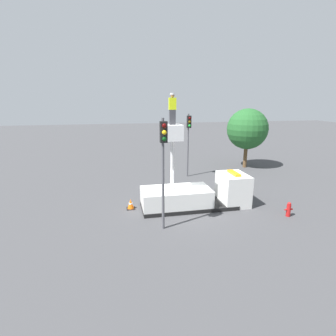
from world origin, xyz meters
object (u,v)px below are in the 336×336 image
(bucket_truck, at_px, (196,193))
(traffic_cone_rear, at_px, (131,204))
(fire_hydrant, at_px, (289,209))
(tree_left_bg, at_px, (247,129))
(traffic_light_across, at_px, (189,133))
(worker, at_px, (172,109))
(traffic_light_pole, at_px, (163,153))

(bucket_truck, distance_m, traffic_cone_rear, 4.11)
(fire_hydrant, xyz_separation_m, traffic_cone_rear, (-8.92, 2.91, -0.13))
(tree_left_bg, bearing_deg, traffic_light_across, -162.11)
(worker, bearing_deg, fire_hydrant, -20.78)
(bucket_truck, height_order, traffic_cone_rear, bucket_truck)
(traffic_cone_rear, height_order, tree_left_bg, tree_left_bg)
(fire_hydrant, distance_m, tree_left_bg, 11.92)
(worker, height_order, fire_hydrant, worker)
(traffic_light_across, xyz_separation_m, tree_left_bg, (6.49, 2.10, -0.04))
(fire_hydrant, bearing_deg, traffic_cone_rear, 161.94)
(traffic_light_across, bearing_deg, worker, -113.45)
(traffic_light_across, xyz_separation_m, fire_hydrant, (3.56, -8.96, -3.42))
(traffic_light_pole, height_order, fire_hydrant, traffic_light_pole)
(worker, distance_m, fire_hydrant, 8.87)
(bucket_truck, xyz_separation_m, traffic_cone_rear, (-4.04, 0.48, -0.60))
(bucket_truck, distance_m, worker, 5.40)
(bucket_truck, bearing_deg, traffic_cone_rear, 173.20)
(traffic_light_across, height_order, fire_hydrant, traffic_light_across)
(bucket_truck, distance_m, tree_left_bg, 12.00)
(traffic_light_across, relative_size, tree_left_bg, 0.94)
(bucket_truck, xyz_separation_m, tree_left_bg, (7.81, 8.63, 2.91))
(bucket_truck, bearing_deg, traffic_light_across, 78.59)
(traffic_light_across, height_order, traffic_cone_rear, traffic_light_across)
(fire_hydrant, xyz_separation_m, tree_left_bg, (2.93, 11.05, 3.38))
(fire_hydrant, height_order, tree_left_bg, tree_left_bg)
(traffic_light_pole, bearing_deg, traffic_light_across, 67.18)
(traffic_light_pole, bearing_deg, bucket_truck, 45.75)
(tree_left_bg, bearing_deg, traffic_light_pole, -132.65)
(traffic_cone_rear, bearing_deg, worker, -10.80)
(traffic_light_pole, bearing_deg, worker, 68.78)
(traffic_light_pole, xyz_separation_m, fire_hydrant, (7.40, 0.16, -3.64))
(fire_hydrant, relative_size, traffic_cone_rear, 1.39)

